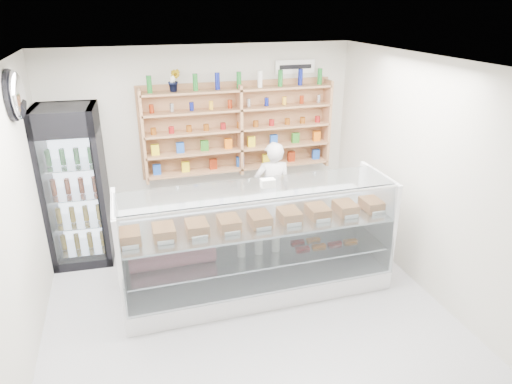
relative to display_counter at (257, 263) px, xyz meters
name	(u,v)px	position (x,y,z in m)	size (l,w,h in m)	color
room	(251,209)	(-0.24, -0.58, 1.02)	(5.00, 5.00, 5.00)	#B0B0B5
display_counter	(257,263)	(0.00, 0.00, 0.00)	(3.22, 0.96, 1.40)	white
shop_worker	(273,191)	(0.63, 1.29, 0.37)	(0.55, 0.36, 1.50)	silver
drinks_cooler	(75,186)	(-2.09, 1.45, 0.70)	(0.82, 0.80, 2.14)	black
wall_shelving	(240,129)	(0.26, 1.76, 1.22)	(2.84, 0.28, 1.33)	#AA7550
potted_plant	(174,80)	(-0.65, 1.76, 1.97)	(0.17, 0.14, 0.31)	#1E6626
security_mirror	(17,95)	(-2.41, 0.62, 2.07)	(0.15, 0.50, 0.50)	silver
wall_sign	(295,67)	(1.16, 1.89, 2.07)	(0.62, 0.03, 0.20)	white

